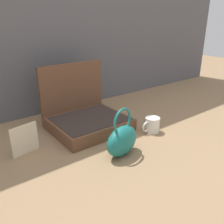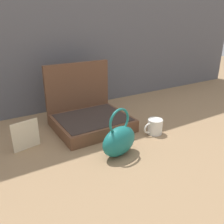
# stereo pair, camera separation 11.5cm
# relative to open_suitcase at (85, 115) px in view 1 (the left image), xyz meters

# --- Properties ---
(ground_plane) EXTENTS (6.00, 6.00, 0.00)m
(ground_plane) POSITION_rel_open_suitcase_xyz_m (0.04, -0.21, -0.07)
(ground_plane) COLOR #8C6D4C
(open_suitcase) EXTENTS (0.40, 0.36, 0.35)m
(open_suitcase) POSITION_rel_open_suitcase_xyz_m (0.00, 0.00, 0.00)
(open_suitcase) COLOR brown
(open_suitcase) RESTS_ON ground_plane
(teal_pouch_handbag) EXTENTS (0.20, 0.13, 0.23)m
(teal_pouch_handbag) POSITION_rel_open_suitcase_xyz_m (-0.02, -0.36, 0.00)
(teal_pouch_handbag) COLOR #196B66
(teal_pouch_handbag) RESTS_ON ground_plane
(coffee_mug) EXTENTS (0.11, 0.08, 0.08)m
(coffee_mug) POSITION_rel_open_suitcase_xyz_m (0.26, -0.27, -0.03)
(coffee_mug) COLOR silver
(coffee_mug) RESTS_ON ground_plane
(info_card_left) EXTENTS (0.13, 0.03, 0.14)m
(info_card_left) POSITION_rel_open_suitcase_xyz_m (-0.37, -0.08, 0.00)
(info_card_left) COLOR beige
(info_card_left) RESTS_ON ground_plane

